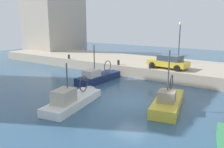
% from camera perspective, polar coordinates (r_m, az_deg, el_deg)
% --- Properties ---
extents(water_surface, '(80.00, 80.00, 0.00)m').
position_cam_1_polar(water_surface, '(17.87, 4.75, -6.97)').
color(water_surface, '#335675').
rests_on(water_surface, ground).
extents(quay_wall, '(9.00, 56.00, 1.20)m').
position_cam_1_polar(quay_wall, '(27.94, 16.72, 0.99)').
color(quay_wall, '#ADA08C').
rests_on(quay_wall, ground).
extents(fishing_boat_navy, '(6.38, 1.99, 4.63)m').
position_cam_1_polar(fishing_boat_navy, '(24.24, -2.88, -1.39)').
color(fishing_boat_navy, navy).
rests_on(fishing_boat_navy, ground).
extents(fishing_boat_white, '(6.71, 2.97, 4.06)m').
position_cam_1_polar(fishing_boat_white, '(17.61, -9.02, -6.88)').
color(fishing_boat_white, white).
rests_on(fishing_boat_white, ground).
extents(fishing_boat_yellow, '(6.27, 2.96, 4.96)m').
position_cam_1_polar(fishing_boat_yellow, '(17.45, 13.73, -7.43)').
color(fishing_boat_yellow, gold).
rests_on(fishing_boat_yellow, ground).
extents(parked_car_yellow, '(2.30, 4.31, 1.44)m').
position_cam_1_polar(parked_car_yellow, '(25.12, 13.85, 2.98)').
color(parked_car_yellow, gold).
rests_on(parked_car_yellow, quay_wall).
extents(mooring_bollard_south, '(0.28, 0.28, 0.55)m').
position_cam_1_polar(mooring_bollard_south, '(24.70, 9.39, 1.95)').
color(mooring_bollard_south, '#2D2D33').
rests_on(mooring_bollard_south, quay_wall).
extents(mooring_bollard_mid, '(0.28, 0.28, 0.55)m').
position_cam_1_polar(mooring_bollard_mid, '(26.63, 1.60, 2.89)').
color(mooring_bollard_mid, '#2D2D33').
rests_on(mooring_bollard_mid, quay_wall).
extents(mooring_bollard_north, '(0.28, 0.28, 0.55)m').
position_cam_1_polar(mooring_bollard_north, '(31.67, -10.62, 4.24)').
color(mooring_bollard_north, '#2D2D33').
rests_on(mooring_bollard_north, quay_wall).
extents(quay_streetlamp, '(0.36, 0.36, 4.83)m').
position_cam_1_polar(quay_streetlamp, '(29.17, 16.40, 9.13)').
color(quay_streetlamp, '#38383D').
rests_on(quay_streetlamp, quay_wall).
extents(waterfront_building_west, '(9.54, 7.99, 13.87)m').
position_cam_1_polar(waterfront_building_west, '(45.08, -14.15, 13.50)').
color(waterfront_building_west, '#B2A899').
rests_on(waterfront_building_west, ground).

